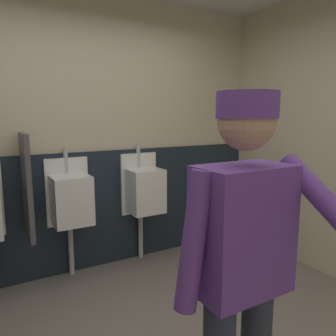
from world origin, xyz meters
TOP-DOWN VIEW (x-y plane):
  - wall_back at (0.00, 1.69)m, footprint 4.51×0.12m
  - wainscot_band_back at (0.00, 1.61)m, footprint 3.91×0.03m
  - urinal_middle at (-0.21, 1.47)m, footprint 0.40×0.34m
  - urinal_right at (0.54, 1.47)m, footprint 0.40×0.34m
  - privacy_divider_panel at (-0.58, 1.40)m, footprint 0.04×0.40m
  - person at (0.03, -0.55)m, footprint 0.63×0.60m

SIDE VIEW (x-z plane):
  - wainscot_band_back at x=0.00m, z-range 0.00..1.19m
  - urinal_middle at x=-0.21m, z-range 0.16..1.40m
  - urinal_right at x=0.54m, z-range 0.16..1.40m
  - privacy_divider_panel at x=-0.58m, z-range 0.50..1.40m
  - person at x=0.03m, z-range 0.15..1.79m
  - wall_back at x=0.00m, z-range 0.00..2.70m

